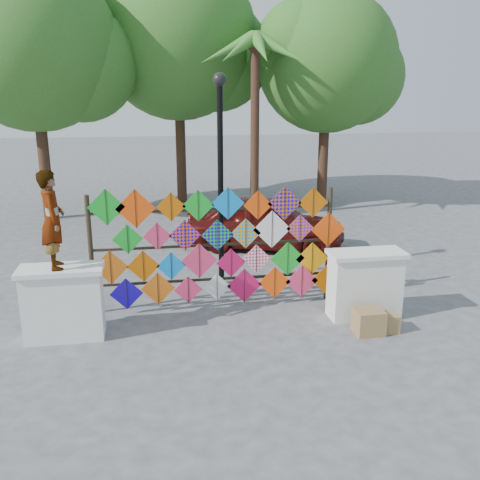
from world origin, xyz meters
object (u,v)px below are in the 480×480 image
Objects in this scene: sedan at (266,222)px; lamppost at (220,161)px; kite_rack at (221,248)px; vendor_woman at (52,220)px.

lamppost is (-1.53, -2.51, 1.98)m from sedan.
sedan is 0.93× the size of lamppost.
sedan is at bearing 65.76° from kite_rack.
lamppost is (3.05, 2.20, 0.59)m from vendor_woman.
lamppost is at bearing 82.44° from kite_rack.
vendor_woman reaches higher than sedan.
lamppost is at bearing -64.65° from vendor_woman.
sedan is at bearing -54.70° from vendor_woman.
vendor_woman is (-2.88, -0.93, 0.89)m from kite_rack.
sedan is 3.54m from lamppost.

